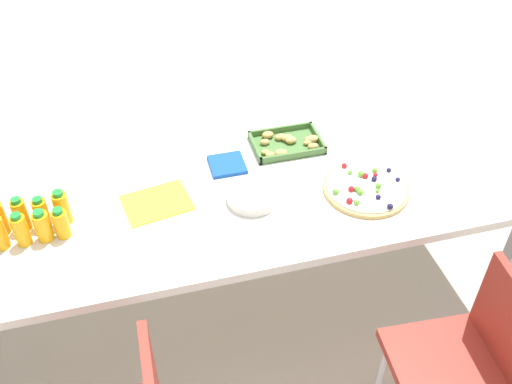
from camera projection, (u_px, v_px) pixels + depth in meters
The scene contains 14 objects.
ground_plane at pixel (235, 300), 2.88m from camera, with size 12.00×12.00×0.00m, color #B2A899.
party_table at pixel (231, 197), 2.43m from camera, with size 2.52×0.94×0.75m.
chair_near_right at pixel (469, 357), 2.06m from camera, with size 0.43×0.43×0.83m.
juice_bottle_1 at pixel (21, 230), 2.10m from camera, with size 0.05×0.05×0.14m.
juice_bottle_2 at pixel (43, 226), 2.13m from camera, with size 0.06×0.06×0.14m.
juice_bottle_3 at pixel (61, 223), 2.14m from camera, with size 0.06×0.06×0.13m.
juice_bottle_5 at pixel (21, 215), 2.16m from camera, with size 0.05×0.05×0.15m.
juice_bottle_6 at pixel (41, 213), 2.18m from camera, with size 0.06×0.06×0.13m.
juice_bottle_7 at pixel (62, 208), 2.19m from camera, with size 0.06×0.06×0.15m.
fruit_pizza at pixel (366, 188), 2.36m from camera, with size 0.35×0.35×0.05m.
snack_tray at pixel (287, 143), 2.59m from camera, with size 0.31×0.21×0.04m.
plate_stack at pixel (252, 197), 2.31m from camera, with size 0.21×0.21×0.04m.
napkin_stack at pixel (227, 165), 2.49m from camera, with size 0.15×0.15×0.02m, color #194CA5.
paper_folder at pixel (157, 203), 2.31m from camera, with size 0.26×0.20×0.01m, color yellow.
Camera 1 is at (-0.36, -1.78, 2.30)m, focal length 40.57 mm.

